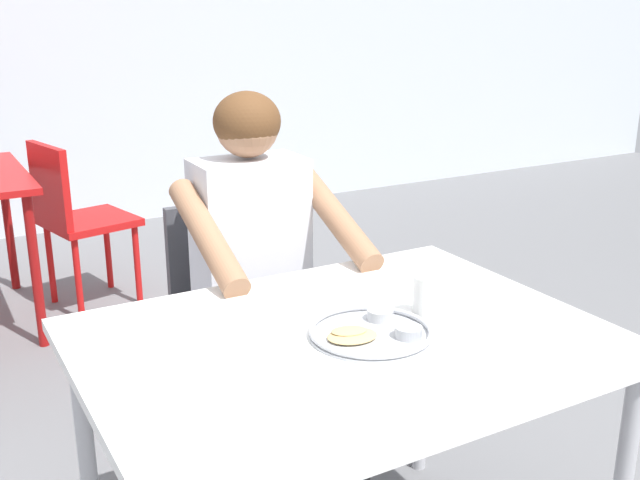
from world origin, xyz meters
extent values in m
cube|color=white|center=(0.09, -0.02, 0.73)|extent=(1.17, 0.88, 0.03)
cylinder|color=#B2B2B7|center=(-0.43, 0.36, 0.36)|extent=(0.04, 0.04, 0.72)
cylinder|color=#B2B2B7|center=(0.62, 0.36, 0.36)|extent=(0.04, 0.04, 0.72)
cylinder|color=#B7BABF|center=(0.14, -0.05, 0.75)|extent=(0.28, 0.28, 0.01)
torus|color=#B7BABF|center=(0.14, -0.05, 0.76)|extent=(0.28, 0.28, 0.01)
cylinder|color=#B2B5BA|center=(0.21, -0.10, 0.77)|extent=(0.06, 0.06, 0.03)
cylinder|color=#B77F23|center=(0.21, -0.10, 0.77)|extent=(0.05, 0.05, 0.01)
cylinder|color=#B2B5BA|center=(0.21, 0.01, 0.77)|extent=(0.06, 0.06, 0.03)
cylinder|color=#9E4714|center=(0.21, 0.01, 0.77)|extent=(0.05, 0.05, 0.01)
ellipsoid|color=tan|center=(0.09, -0.05, 0.76)|extent=(0.13, 0.10, 0.01)
ellipsoid|color=tan|center=(0.09, -0.03, 0.77)|extent=(0.09, 0.07, 0.01)
cylinder|color=white|center=(0.32, -0.02, 0.80)|extent=(0.07, 0.07, 0.10)
cylinder|color=#593319|center=(0.32, -0.02, 0.83)|extent=(0.06, 0.06, 0.02)
cube|color=#3F3F44|center=(0.19, 0.76, 0.41)|extent=(0.42, 0.44, 0.04)
cube|color=#3F3F44|center=(0.19, 0.96, 0.63)|extent=(0.39, 0.04, 0.40)
cylinder|color=#3F3F44|center=(0.35, 0.57, 0.20)|extent=(0.03, 0.03, 0.40)
cylinder|color=#3F3F44|center=(0.02, 0.58, 0.20)|extent=(0.03, 0.03, 0.40)
cylinder|color=#3F3F44|center=(0.35, 0.93, 0.20)|extent=(0.03, 0.03, 0.40)
cylinder|color=#3F3F44|center=(0.02, 0.94, 0.20)|extent=(0.03, 0.03, 0.40)
cylinder|color=#353535|center=(0.33, 0.30, 0.22)|extent=(0.10, 0.10, 0.43)
cylinder|color=#353535|center=(0.33, 0.50, 0.47)|extent=(0.13, 0.40, 0.12)
cylinder|color=#353535|center=(0.03, 0.31, 0.22)|extent=(0.10, 0.10, 0.43)
cylinder|color=#353535|center=(0.03, 0.51, 0.47)|extent=(0.13, 0.40, 0.12)
cube|color=silver|center=(0.19, 0.71, 0.75)|extent=(0.34, 0.21, 0.55)
cylinder|color=#996B4C|center=(0.39, 0.52, 0.86)|extent=(0.08, 0.46, 0.25)
cylinder|color=#996B4C|center=(-0.02, 0.53, 0.86)|extent=(0.08, 0.46, 0.25)
sphere|color=#996B4C|center=(0.19, 0.71, 1.13)|extent=(0.19, 0.19, 0.19)
ellipsoid|color=brown|center=(0.19, 0.71, 1.14)|extent=(0.21, 0.20, 0.18)
cylinder|color=maroon|center=(-0.29, 1.96, 0.35)|extent=(0.04, 0.04, 0.71)
cylinder|color=maroon|center=(-0.29, 2.79, 0.35)|extent=(0.04, 0.04, 0.71)
cube|color=red|center=(0.04, 2.36, 0.44)|extent=(0.48, 0.48, 0.04)
cube|color=red|center=(-0.14, 2.32, 0.65)|extent=(0.12, 0.38, 0.39)
cylinder|color=red|center=(0.16, 2.55, 0.21)|extent=(0.03, 0.03, 0.42)
cylinder|color=red|center=(0.23, 2.24, 0.21)|extent=(0.03, 0.03, 0.42)
cylinder|color=red|center=(-0.15, 2.48, 0.21)|extent=(0.03, 0.03, 0.42)
cylinder|color=red|center=(-0.08, 2.17, 0.21)|extent=(0.03, 0.03, 0.42)
camera|label=1|loc=(-0.72, -1.35, 1.47)|focal=41.89mm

